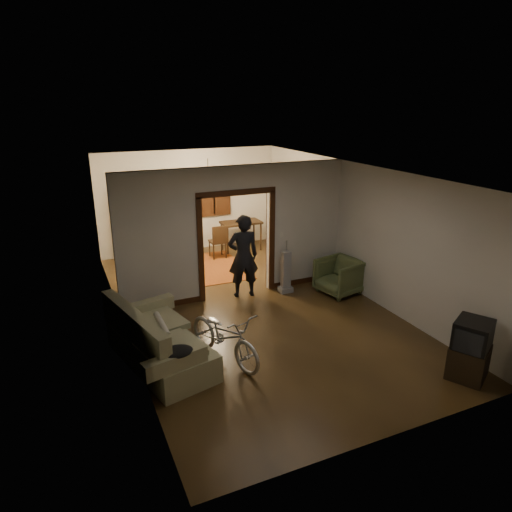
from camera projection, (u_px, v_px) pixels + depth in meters
floor at (250, 307)px, 9.41m from camera, size 5.00×8.50×0.01m
ceiling at (249, 170)px, 8.50m from camera, size 5.00×8.50×0.01m
wall_back at (190, 201)px, 12.63m from camera, size 5.00×0.02×2.80m
wall_left at (119, 259)px, 8.00m from camera, size 0.02×8.50×2.80m
wall_right at (355, 228)px, 9.92m from camera, size 0.02×8.50×2.80m
partition_wall at (236, 232)px, 9.61m from camera, size 5.00×0.14×2.80m
door_casing at (236, 246)px, 9.70m from camera, size 1.74×0.20×2.32m
far_window at (214, 194)px, 12.82m from camera, size 0.98×0.06×1.28m
chandelier at (208, 175)px, 10.81m from camera, size 0.24×0.24×0.24m
light_switch at (282, 234)px, 9.99m from camera, size 0.08×0.01×0.12m
sofa at (160, 335)px, 7.25m from camera, size 1.45×2.31×0.98m
rolled_paper at (162, 324)px, 7.53m from camera, size 0.10×0.82×0.10m
jacket at (177, 352)px, 6.42m from camera, size 0.46×0.34×0.13m
bicycle at (225, 336)px, 7.35m from camera, size 1.09×1.78×0.88m
armchair at (339, 276)px, 9.97m from camera, size 1.01×0.99×0.78m
tv_stand at (468, 362)px, 6.95m from camera, size 0.75×0.73×0.52m
crt_tv at (473, 336)px, 6.80m from camera, size 0.72×0.69×0.47m
vacuum at (286, 272)px, 10.00m from camera, size 0.34×0.30×0.94m
person at (243, 256)px, 9.67m from camera, size 0.71×0.52×1.81m
oriental_rug at (208, 268)px, 11.57m from camera, size 1.84×2.38×0.02m
locker at (151, 222)px, 12.14m from camera, size 1.06×0.71×1.95m
globe at (149, 186)px, 11.82m from camera, size 0.29×0.29×0.29m
desk at (241, 236)px, 12.85m from camera, size 1.23×0.90×0.82m
desk_chair at (218, 241)px, 12.20m from camera, size 0.51×0.51×0.92m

